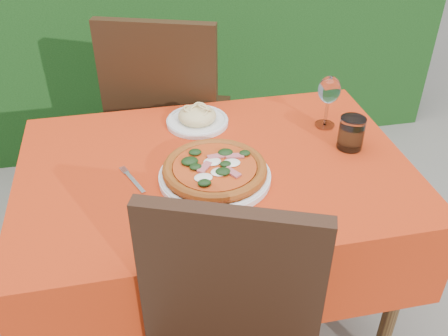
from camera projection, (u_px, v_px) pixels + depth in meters
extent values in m
plane|color=slate|center=(217.00, 314.00, 2.05)|extent=(60.00, 60.00, 0.00)
cube|color=black|center=(163.00, 5.00, 2.82)|extent=(3.20, 0.55, 1.60)
cube|color=#4E3519|center=(215.00, 172.00, 1.63)|extent=(1.20, 0.80, 0.04)
cylinder|color=#4E3519|center=(394.00, 301.00, 1.66)|extent=(0.05, 0.05, 0.70)
cylinder|color=#4E3519|center=(70.00, 214.00, 2.03)|extent=(0.05, 0.05, 0.70)
cylinder|color=#4E3519|center=(321.00, 182.00, 2.21)|extent=(0.05, 0.05, 0.70)
cube|color=red|center=(215.00, 203.00, 1.71)|extent=(1.26, 0.86, 0.32)
cube|color=black|center=(230.00, 289.00, 1.20)|extent=(0.43, 0.20, 0.49)
cube|color=black|center=(174.00, 120.00, 2.33)|extent=(0.61, 0.61, 0.05)
cube|color=black|center=(158.00, 85.00, 1.99)|extent=(0.46, 0.20, 0.52)
cylinder|color=black|center=(223.00, 148.00, 2.63)|extent=(0.04, 0.04, 0.49)
cylinder|color=black|center=(148.00, 142.00, 2.67)|extent=(0.04, 0.04, 0.49)
cylinder|color=black|center=(211.00, 195.00, 2.30)|extent=(0.04, 0.04, 0.49)
cylinder|color=black|center=(125.00, 188.00, 2.34)|extent=(0.04, 0.04, 0.49)
cylinder|color=silver|center=(215.00, 177.00, 1.55)|extent=(0.35, 0.35, 0.02)
cylinder|color=#B15218|center=(215.00, 171.00, 1.53)|extent=(0.40, 0.40, 0.02)
cylinder|color=#A1290A|center=(215.00, 167.00, 1.53)|extent=(0.33, 0.33, 0.01)
cylinder|color=silver|center=(197.00, 122.00, 1.83)|extent=(0.23, 0.23, 0.02)
ellipsoid|color=beige|center=(197.00, 116.00, 1.81)|extent=(0.17, 0.17, 0.06)
cylinder|color=silver|center=(351.00, 133.00, 1.67)|extent=(0.09, 0.09, 0.11)
cylinder|color=#98BDCE|center=(350.00, 137.00, 1.68)|extent=(0.07, 0.07, 0.08)
cylinder|color=white|center=(325.00, 125.00, 1.82)|extent=(0.07, 0.07, 0.01)
cylinder|color=white|center=(326.00, 112.00, 1.79)|extent=(0.01, 0.01, 0.10)
ellipsoid|color=white|center=(329.00, 90.00, 1.74)|extent=(0.08, 0.08, 0.10)
cube|color=silver|center=(135.00, 182.00, 1.53)|extent=(0.08, 0.17, 0.00)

